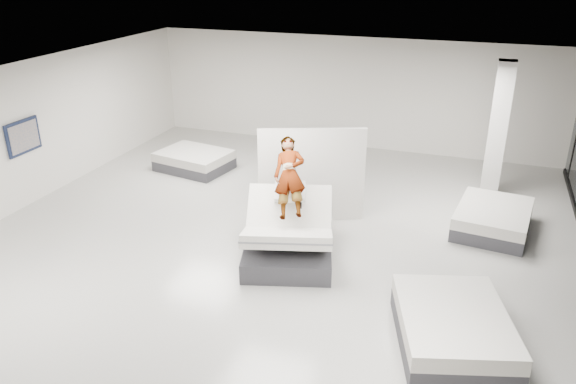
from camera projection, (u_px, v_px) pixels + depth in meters
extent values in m
plane|color=#AEADA5|center=(265.00, 255.00, 10.83)|extent=(14.00, 14.00, 0.00)
plane|color=#232326|center=(261.00, 91.00, 9.56)|extent=(14.00, 14.00, 0.00)
cube|color=silver|center=(353.00, 93.00, 16.26)|extent=(12.00, 0.04, 3.20)
cube|color=silver|center=(4.00, 143.00, 12.03)|extent=(0.04, 14.00, 3.20)
cube|color=#333237|center=(289.00, 247.00, 10.70)|extent=(2.14, 2.51, 0.37)
cube|color=silver|center=(290.00, 211.00, 10.80)|extent=(1.82, 1.42, 0.82)
cube|color=slate|center=(290.00, 211.00, 10.80)|extent=(1.82, 1.32, 0.66)
cube|color=silver|center=(287.00, 238.00, 10.08)|extent=(1.85, 1.50, 0.54)
cube|color=slate|center=(287.00, 238.00, 10.08)|extent=(1.86, 1.47, 0.35)
cube|color=silver|center=(290.00, 192.00, 10.80)|extent=(0.69, 0.58, 0.37)
imported|color=slate|center=(289.00, 188.00, 10.54)|extent=(0.99, 1.57, 1.44)
cube|color=black|center=(300.00, 205.00, 10.29)|extent=(0.09, 0.15, 0.08)
cube|color=silver|center=(311.00, 175.00, 11.87)|extent=(2.15, 0.90, 2.05)
cube|color=#333237|center=(492.00, 224.00, 11.72)|extent=(1.63, 2.03, 0.28)
cube|color=silver|center=(494.00, 213.00, 11.62)|extent=(1.63, 2.03, 0.23)
cube|color=#333237|center=(451.00, 336.00, 8.31)|extent=(2.06, 2.40, 0.31)
cube|color=silver|center=(454.00, 320.00, 8.19)|extent=(2.06, 2.40, 0.26)
cube|color=#333237|center=(195.00, 164.00, 15.01)|extent=(2.01, 1.65, 0.27)
cube|color=silver|center=(194.00, 156.00, 14.91)|extent=(2.01, 1.65, 0.22)
cube|color=silver|center=(498.00, 131.00, 12.87)|extent=(0.40, 0.40, 3.20)
cube|color=black|center=(23.00, 137.00, 12.45)|extent=(0.05, 0.95, 0.75)
cube|color=#A1846B|center=(24.00, 137.00, 12.44)|extent=(0.02, 0.82, 0.62)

